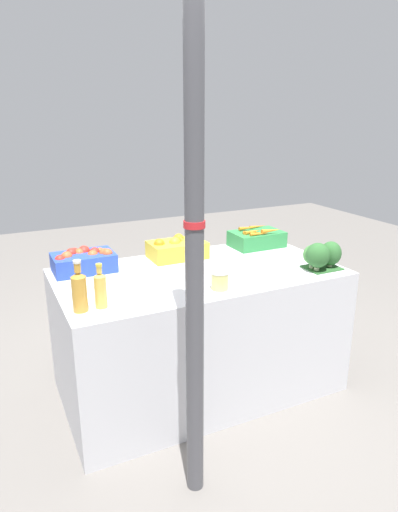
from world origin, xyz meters
name	(u,v)px	position (x,y,z in m)	size (l,w,h in m)	color
ground_plane	(199,386)	(0.00, 0.00, 0.00)	(10.00, 10.00, 0.00)	slate
market_table	(199,331)	(0.00, 0.00, 0.42)	(1.77, 0.95, 0.84)	silver
support_pole	(194,251)	(-0.40, -0.78, 1.23)	(0.09, 0.09, 2.46)	#4C4C51
apple_crate	(84,260)	(-0.65, 0.32, 0.91)	(0.38, 0.25, 0.15)	#2847B7
orange_crate	(177,248)	(-0.02, 0.32, 0.90)	(0.38, 0.25, 0.15)	gold
carrot_crate	(257,238)	(0.63, 0.32, 0.90)	(0.38, 0.25, 0.15)	#2D8442
broccoli_pile	(321,255)	(0.71, -0.31, 0.93)	(0.27, 0.20, 0.18)	#2D602D
juice_bottle_amber	(79,290)	(-0.80, -0.29, 0.95)	(0.08, 0.08, 0.27)	gold
juice_bottle_golden	(100,289)	(-0.70, -0.29, 0.94)	(0.06, 0.06, 0.24)	gold
pickle_jar	(220,280)	(-0.03, -0.33, 0.89)	(0.10, 0.10, 0.11)	#D1CC75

